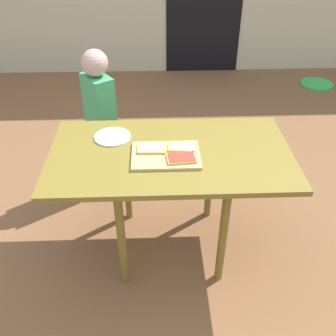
{
  "coord_description": "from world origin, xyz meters",
  "views": [
    {
      "loc": [
        -0.08,
        -1.73,
        1.86
      ],
      "look_at": [
        -0.01,
        0.0,
        0.61
      ],
      "focal_mm": 40.72,
      "sensor_mm": 36.0,
      "label": 1
    }
  ],
  "objects_px": {
    "plate_white_left": "(112,137)",
    "child_left": "(100,112)",
    "dining_table": "(170,163)",
    "pizza_slice_near_right": "(182,158)",
    "pizza_slice_far_left": "(151,148)",
    "garden_hose_coil": "(317,84)",
    "cutting_board": "(166,155)",
    "pizza_slice_far_right": "(182,147)"
  },
  "relations": [
    {
      "from": "plate_white_left",
      "to": "garden_hose_coil",
      "type": "xyz_separation_m",
      "value": [
        2.19,
        2.32,
        -0.71
      ]
    },
    {
      "from": "cutting_board",
      "to": "pizza_slice_far_right",
      "type": "relative_size",
      "value": 2.22
    },
    {
      "from": "pizza_slice_far_left",
      "to": "pizza_slice_near_right",
      "type": "height_order",
      "value": "same"
    },
    {
      "from": "pizza_slice_far_left",
      "to": "cutting_board",
      "type": "bearing_deg",
      "value": -33.88
    },
    {
      "from": "pizza_slice_far_right",
      "to": "pizza_slice_far_left",
      "type": "bearing_deg",
      "value": -178.78
    },
    {
      "from": "cutting_board",
      "to": "pizza_slice_near_right",
      "type": "distance_m",
      "value": 0.1
    },
    {
      "from": "cutting_board",
      "to": "pizza_slice_far_left",
      "type": "distance_m",
      "value": 0.09
    },
    {
      "from": "dining_table",
      "to": "pizza_slice_far_right",
      "type": "distance_m",
      "value": 0.12
    },
    {
      "from": "dining_table",
      "to": "pizza_slice_near_right",
      "type": "bearing_deg",
      "value": -61.47
    },
    {
      "from": "dining_table",
      "to": "child_left",
      "type": "xyz_separation_m",
      "value": [
        -0.47,
        0.7,
        -0.03
      ]
    },
    {
      "from": "pizza_slice_far_right",
      "to": "child_left",
      "type": "xyz_separation_m",
      "value": [
        -0.53,
        0.69,
        -0.13
      ]
    },
    {
      "from": "pizza_slice_far_left",
      "to": "plate_white_left",
      "type": "distance_m",
      "value": 0.28
    },
    {
      "from": "garden_hose_coil",
      "to": "pizza_slice_far_left",
      "type": "bearing_deg",
      "value": -128.48
    },
    {
      "from": "dining_table",
      "to": "cutting_board",
      "type": "xyz_separation_m",
      "value": [
        -0.03,
        -0.05,
        0.08
      ]
    },
    {
      "from": "pizza_slice_far_right",
      "to": "garden_hose_coil",
      "type": "height_order",
      "value": "pizza_slice_far_right"
    },
    {
      "from": "plate_white_left",
      "to": "child_left",
      "type": "relative_size",
      "value": 0.2
    },
    {
      "from": "cutting_board",
      "to": "pizza_slice_far_right",
      "type": "distance_m",
      "value": 0.11
    },
    {
      "from": "dining_table",
      "to": "cutting_board",
      "type": "distance_m",
      "value": 0.1
    },
    {
      "from": "pizza_slice_near_right",
      "to": "garden_hose_coil",
      "type": "distance_m",
      "value": 3.23
    },
    {
      "from": "pizza_slice_far_right",
      "to": "plate_white_left",
      "type": "distance_m",
      "value": 0.42
    },
    {
      "from": "child_left",
      "to": "plate_white_left",
      "type": "bearing_deg",
      "value": -75.5
    },
    {
      "from": "dining_table",
      "to": "pizza_slice_far_right",
      "type": "xyz_separation_m",
      "value": [
        0.06,
        0.01,
        0.1
      ]
    },
    {
      "from": "dining_table",
      "to": "cutting_board",
      "type": "height_order",
      "value": "cutting_board"
    },
    {
      "from": "dining_table",
      "to": "pizza_slice_far_right",
      "type": "bearing_deg",
      "value": 7.29
    },
    {
      "from": "dining_table",
      "to": "cutting_board",
      "type": "relative_size",
      "value": 3.64
    },
    {
      "from": "pizza_slice_near_right",
      "to": "child_left",
      "type": "xyz_separation_m",
      "value": [
        -0.52,
        0.79,
        -0.13
      ]
    },
    {
      "from": "plate_white_left",
      "to": "garden_hose_coil",
      "type": "height_order",
      "value": "plate_white_left"
    },
    {
      "from": "dining_table",
      "to": "pizza_slice_near_right",
      "type": "distance_m",
      "value": 0.15
    },
    {
      "from": "plate_white_left",
      "to": "dining_table",
      "type": "bearing_deg",
      "value": -26.35
    },
    {
      "from": "pizza_slice_far_right",
      "to": "plate_white_left",
      "type": "relative_size",
      "value": 0.78
    },
    {
      "from": "dining_table",
      "to": "pizza_slice_near_right",
      "type": "xyz_separation_m",
      "value": [
        0.05,
        -0.1,
        0.1
      ]
    },
    {
      "from": "pizza_slice_far_left",
      "to": "plate_white_left",
      "type": "height_order",
      "value": "pizza_slice_far_left"
    },
    {
      "from": "pizza_slice_far_right",
      "to": "garden_hose_coil",
      "type": "bearing_deg",
      "value": 53.92
    },
    {
      "from": "dining_table",
      "to": "garden_hose_coil",
      "type": "xyz_separation_m",
      "value": [
        1.86,
        2.48,
        -0.63
      ]
    },
    {
      "from": "cutting_board",
      "to": "garden_hose_coil",
      "type": "xyz_separation_m",
      "value": [
        1.89,
        2.52,
        -0.72
      ]
    },
    {
      "from": "cutting_board",
      "to": "garden_hose_coil",
      "type": "bearing_deg",
      "value": 53.17
    },
    {
      "from": "pizza_slice_near_right",
      "to": "child_left",
      "type": "bearing_deg",
      "value": 123.15
    },
    {
      "from": "pizza_slice_far_right",
      "to": "plate_white_left",
      "type": "xyz_separation_m",
      "value": [
        -0.39,
        0.15,
        -0.02
      ]
    },
    {
      "from": "cutting_board",
      "to": "garden_hose_coil",
      "type": "distance_m",
      "value": 3.23
    },
    {
      "from": "pizza_slice_far_left",
      "to": "garden_hose_coil",
      "type": "height_order",
      "value": "pizza_slice_far_left"
    },
    {
      "from": "plate_white_left",
      "to": "cutting_board",
      "type": "bearing_deg",
      "value": -34.74
    },
    {
      "from": "pizza_slice_near_right",
      "to": "pizza_slice_far_right",
      "type": "xyz_separation_m",
      "value": [
        0.01,
        0.11,
        0.0
      ]
    }
  ]
}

